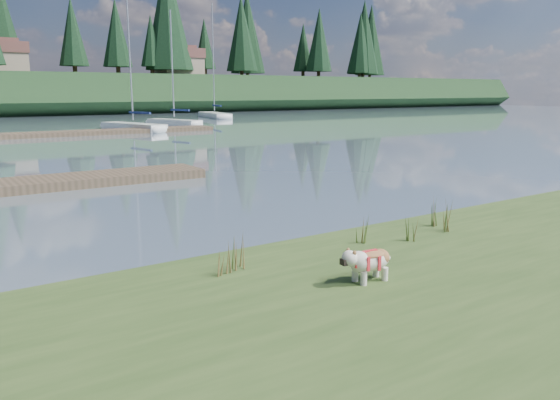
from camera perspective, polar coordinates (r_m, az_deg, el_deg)
bank at (r=6.47m, az=17.05°, el=-15.79°), size 60.00×9.00×0.35m
bulldog at (r=8.03m, az=9.28°, el=-6.18°), size 0.86×0.40×0.52m
dock_far at (r=40.18m, az=-24.58°, el=6.20°), size 26.00×2.20×0.30m
sailboat_bg_3 at (r=44.78m, az=-15.55°, el=7.46°), size 3.42×7.72×11.20m
sailboat_bg_4 at (r=49.59m, az=-11.42°, el=8.00°), size 3.25×6.67×9.87m
sailboat_bg_5 at (r=64.08m, az=-7.06°, el=8.84°), size 3.41×9.05×12.59m
weed_0 at (r=8.48m, az=-4.18°, el=-5.36°), size 0.17×0.14×0.68m
weed_1 at (r=9.98m, az=8.56°, el=-3.27°), size 0.17×0.14×0.53m
weed_2 at (r=11.56m, az=15.68°, el=-1.20°), size 0.17×0.14×0.70m
weed_3 at (r=8.28m, az=-5.96°, el=-6.17°), size 0.17×0.14×0.57m
weed_4 at (r=10.31m, az=13.48°, el=-3.16°), size 0.17×0.14×0.46m
weed_5 at (r=11.15m, az=16.87°, el=-1.70°), size 0.17×0.14×0.71m
mud_lip at (r=9.64m, az=-3.78°, el=-6.80°), size 60.00×0.50×0.14m
conifer_5 at (r=82.27m, az=-20.88°, el=16.08°), size 3.96×3.96×10.35m
conifer_6 at (r=84.81m, az=-11.68°, el=18.57°), size 7.04×7.04×17.00m
conifer_7 at (r=93.48m, az=-4.06°, el=16.96°), size 5.28×5.28×13.20m
conifer_8 at (r=97.36m, az=4.10°, el=16.34°), size 4.62×4.62×11.77m
conifer_9 at (r=108.12m, az=8.76°, el=16.46°), size 5.94×5.94×14.62m
house_1 at (r=81.34m, az=-27.20°, el=13.16°), size 6.30×5.30×4.65m
house_2 at (r=85.91m, az=-10.49°, el=14.04°), size 6.30×5.30×4.65m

